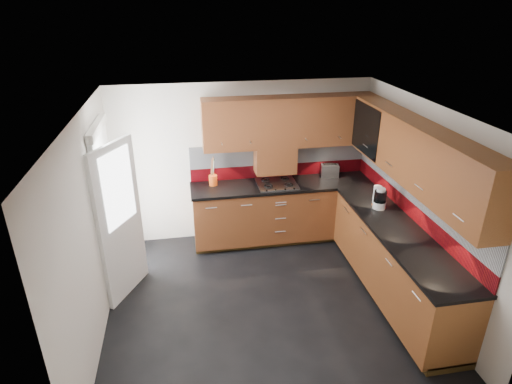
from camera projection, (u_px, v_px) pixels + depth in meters
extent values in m
cube|color=black|center=(266.00, 303.00, 5.32)|extent=(4.00, 3.80, 0.02)
cube|color=white|center=(268.00, 108.00, 4.30)|extent=(4.00, 3.80, 0.10)
cube|color=silver|center=(243.00, 161.00, 6.46)|extent=(4.00, 0.08, 2.64)
cube|color=silver|center=(315.00, 332.00, 3.17)|extent=(4.00, 0.08, 2.64)
cube|color=silver|center=(87.00, 232.00, 4.51)|extent=(0.08, 3.80, 2.64)
cube|color=silver|center=(425.00, 204.00, 5.12)|extent=(0.08, 3.80, 2.64)
cube|color=brown|center=(282.00, 211.00, 6.55)|extent=(2.70, 0.60, 0.95)
cube|color=brown|center=(395.00, 263.00, 5.28)|extent=(0.60, 2.60, 0.95)
cube|color=#402D11|center=(281.00, 234.00, 6.75)|extent=(2.70, 0.54, 0.10)
cube|color=#402D11|center=(392.00, 290.00, 5.46)|extent=(0.54, 2.60, 0.10)
cube|color=black|center=(283.00, 185.00, 6.35)|extent=(2.72, 0.62, 0.04)
cube|color=black|center=(400.00, 232.00, 5.08)|extent=(0.62, 2.60, 0.04)
cube|color=maroon|center=(279.00, 170.00, 6.57)|extent=(2.70, 0.02, 0.20)
cube|color=#B2B6BC|center=(279.00, 153.00, 6.46)|extent=(2.70, 0.02, 0.34)
cube|color=maroon|center=(411.00, 209.00, 5.36)|extent=(0.02, 3.20, 0.20)
cube|color=#B2B6BC|center=(414.00, 190.00, 5.25)|extent=(0.02, 3.20, 0.34)
cube|color=brown|center=(289.00, 122.00, 6.12)|extent=(2.50, 0.33, 0.72)
cube|color=brown|center=(416.00, 154.00, 4.86)|extent=(0.33, 2.87, 0.72)
cube|color=silver|center=(282.00, 140.00, 6.02)|extent=(1.80, 0.01, 0.16)
cube|color=silver|center=(401.00, 173.00, 4.88)|extent=(0.01, 2.00, 0.16)
cube|color=brown|center=(275.00, 159.00, 6.32)|extent=(0.60, 0.33, 0.40)
cube|color=black|center=(365.00, 129.00, 5.76)|extent=(0.01, 0.80, 0.66)
cube|color=#FFD18C|center=(387.00, 128.00, 5.80)|extent=(0.01, 0.76, 0.64)
cube|color=black|center=(378.00, 127.00, 5.77)|extent=(0.29, 0.76, 0.01)
cylinder|color=black|center=(387.00, 125.00, 5.51)|extent=(0.07, 0.07, 0.16)
cylinder|color=black|center=(382.00, 122.00, 5.64)|extent=(0.07, 0.07, 0.16)
cylinder|color=white|center=(377.00, 119.00, 5.78)|extent=(0.07, 0.07, 0.16)
cylinder|color=black|center=(372.00, 116.00, 5.91)|extent=(0.07, 0.07, 0.16)
cube|color=white|center=(109.00, 209.00, 5.40)|extent=(0.06, 0.95, 2.04)
cube|color=white|center=(121.00, 222.00, 5.13)|extent=(0.42, 0.73, 1.98)
cube|color=white|center=(118.00, 188.00, 4.94)|extent=(0.28, 0.50, 0.90)
cube|color=silver|center=(277.00, 184.00, 6.32)|extent=(0.58, 0.50, 0.02)
torus|color=black|center=(269.00, 186.00, 6.18)|extent=(0.13, 0.13, 0.02)
torus|color=black|center=(289.00, 185.00, 6.22)|extent=(0.13, 0.13, 0.02)
torus|color=black|center=(265.00, 180.00, 6.39)|extent=(0.13, 0.13, 0.02)
torus|color=black|center=(285.00, 178.00, 6.44)|extent=(0.13, 0.13, 0.02)
cube|color=black|center=(280.00, 190.00, 6.10)|extent=(0.44, 0.04, 0.02)
cylinder|color=#C84912|center=(213.00, 180.00, 6.27)|extent=(0.12, 0.12, 0.15)
cylinder|color=brown|center=(213.00, 168.00, 6.21)|extent=(0.06, 0.02, 0.30)
cylinder|color=brown|center=(213.00, 168.00, 6.21)|extent=(0.05, 0.04, 0.29)
cylinder|color=brown|center=(212.00, 167.00, 6.20)|extent=(0.06, 0.03, 0.33)
cylinder|color=brown|center=(214.00, 169.00, 6.21)|extent=(0.04, 0.05, 0.27)
cylinder|color=brown|center=(211.00, 168.00, 6.20)|extent=(0.04, 0.05, 0.30)
cube|color=silver|center=(330.00, 170.00, 6.58)|extent=(0.30, 0.22, 0.19)
cube|color=black|center=(330.00, 165.00, 6.54)|extent=(0.21, 0.06, 0.01)
cube|color=black|center=(329.00, 164.00, 6.57)|extent=(0.21, 0.06, 0.01)
cylinder|color=white|center=(379.00, 205.00, 5.59)|extent=(0.17, 0.17, 0.09)
cylinder|color=black|center=(380.00, 196.00, 5.54)|extent=(0.16, 0.16, 0.15)
cylinder|color=white|center=(381.00, 190.00, 5.50)|extent=(0.11, 0.11, 0.04)
cylinder|color=white|center=(377.00, 194.00, 5.73)|extent=(0.12, 0.12, 0.23)
cube|color=#DA5818|center=(379.00, 206.00, 5.65)|extent=(0.17, 0.15, 0.02)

